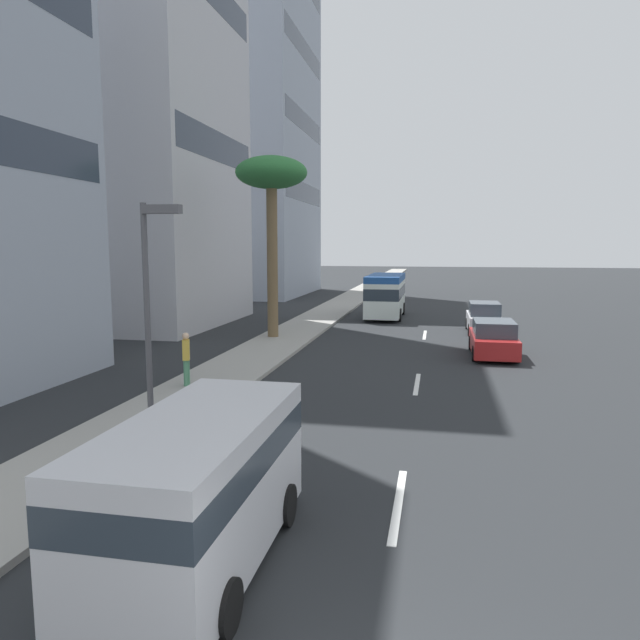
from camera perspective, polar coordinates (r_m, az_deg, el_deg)
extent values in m
plane|color=#26282B|center=(36.31, 10.41, -0.40)|extent=(198.00, 198.00, 0.00)
cube|color=#9E9B93|center=(37.09, -0.46, 0.00)|extent=(162.00, 2.96, 0.15)
cube|color=silver|center=(11.51, 7.68, -17.43)|extent=(3.20, 0.16, 0.01)
cube|color=silver|center=(20.70, 9.51, -6.20)|extent=(3.20, 0.16, 0.01)
cube|color=silver|center=(31.88, 10.25, -1.45)|extent=(3.20, 0.16, 0.01)
cube|color=silver|center=(9.20, -11.73, -15.65)|extent=(4.87, 1.97, 2.09)
cube|color=#2D3842|center=(9.04, -11.81, -12.96)|extent=(4.88, 1.97, 0.50)
cylinder|color=black|center=(8.11, -9.31, -26.09)|extent=(0.72, 0.24, 0.72)
cylinder|color=black|center=(8.86, -21.71, -23.40)|extent=(0.72, 0.24, 0.72)
cylinder|color=black|center=(10.54, -3.40, -17.68)|extent=(0.72, 0.24, 0.72)
cylinder|color=black|center=(11.13, -13.14, -16.46)|extent=(0.72, 0.24, 0.72)
cube|color=#A51E1E|center=(26.54, 16.63, -2.19)|extent=(4.42, 1.83, 0.78)
cube|color=#38424C|center=(26.22, 16.73, -0.75)|extent=(2.43, 1.69, 0.63)
cylinder|color=black|center=(27.87, 14.64, -2.18)|extent=(0.64, 0.22, 0.64)
cylinder|color=black|center=(28.01, 18.08, -2.26)|extent=(0.64, 0.22, 0.64)
cylinder|color=black|center=(25.17, 14.97, -3.20)|extent=(0.64, 0.22, 0.64)
cylinder|color=black|center=(25.33, 18.78, -3.28)|extent=(0.64, 0.22, 0.64)
cube|color=silver|center=(33.41, 15.78, -0.19)|extent=(4.26, 1.72, 0.85)
cube|color=#38424C|center=(33.11, 15.85, 1.08)|extent=(2.34, 1.58, 0.69)
cylinder|color=black|center=(34.70, 14.30, -0.33)|extent=(0.64, 0.22, 0.64)
cylinder|color=black|center=(34.82, 16.90, -0.40)|extent=(0.64, 0.22, 0.64)
cylinder|color=black|center=(32.09, 14.53, -0.95)|extent=(0.64, 0.22, 0.64)
cylinder|color=black|center=(32.22, 17.33, -1.02)|extent=(0.64, 0.22, 0.64)
cube|color=silver|center=(39.11, 6.46, 2.20)|extent=(6.61, 2.20, 2.22)
cube|color=#1E4C93|center=(39.01, 6.49, 4.13)|extent=(6.61, 2.20, 0.42)
cube|color=#28333D|center=(39.07, 6.47, 2.81)|extent=(6.62, 2.20, 0.74)
cylinder|color=black|center=(37.22, 7.78, 0.49)|extent=(0.84, 0.26, 0.84)
cylinder|color=black|center=(37.42, 4.59, 0.57)|extent=(0.84, 0.26, 0.84)
cylinder|color=black|center=(41.02, 8.13, 1.12)|extent=(0.84, 0.26, 0.84)
cylinder|color=black|center=(41.20, 5.23, 1.19)|extent=(0.84, 0.26, 0.84)
cylinder|color=#4C8C66|center=(19.93, -13.06, -5.11)|extent=(0.14, 0.14, 0.87)
cylinder|color=#4C8C66|center=(20.07, -12.87, -5.02)|extent=(0.14, 0.14, 0.87)
cube|color=gold|center=(19.85, -13.03, -2.87)|extent=(0.38, 0.32, 0.69)
sphere|color=beige|center=(19.77, -13.06, -1.55)|extent=(0.24, 0.24, 0.24)
cylinder|color=brown|center=(29.71, -4.71, 5.78)|extent=(0.55, 0.55, 7.74)
ellipsoid|color=#2D7238|center=(29.92, -4.80, 14.25)|extent=(3.59, 3.59, 1.62)
cylinder|color=#4C4C51|center=(13.97, -16.57, -0.60)|extent=(0.14, 0.14, 5.62)
cube|color=#4C4C51|center=(13.66, -15.29, 10.46)|extent=(0.24, 0.90, 0.20)
cube|color=#BCBCC1|center=(40.21, -19.71, 25.43)|extent=(12.21, 12.81, 35.15)
cube|color=#2D3847|center=(35.82, -10.06, 16.43)|extent=(11.23, 0.08, 1.76)
cube|color=#99A3B2|center=(60.33, -8.08, 20.14)|extent=(15.65, 13.25, 36.50)
cube|color=#2D3847|center=(57.20, -1.54, 12.39)|extent=(14.40, 0.08, 1.83)
cube|color=#2D3847|center=(58.15, -1.56, 18.86)|extent=(14.40, 0.08, 1.83)
cube|color=#2D3847|center=(59.81, -1.59, 25.04)|extent=(14.40, 0.08, 1.83)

